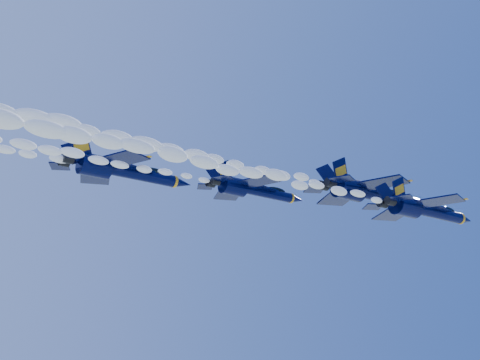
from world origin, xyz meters
TOP-DOWN VIEW (x-y plane):
  - jet_lead at (12.99, -14.42)m, footprint 16.01×13.13m
  - smoke_trail_jet_lead at (-23.74, -14.42)m, footprint 59.78×2.04m
  - jet_second at (11.95, -6.66)m, footprint 18.31×15.02m
  - smoke_trail_jet_second at (-25.76, -6.66)m, footprint 59.78×2.33m
  - jet_third at (1.65, 5.03)m, footprint 15.86×13.01m
  - jet_fourth at (-15.39, 10.34)m, footprint 18.48×15.16m

SIDE VIEW (x-z plane):
  - smoke_trail_jet_lead at x=-23.74m, z-range 147.79..149.62m
  - jet_lead at x=12.99m, z-range 146.18..152.13m
  - smoke_trail_jet_second at x=-25.76m, z-range 151.54..153.64m
  - jet_second at x=11.95m, z-range 149.67..156.47m
  - jet_third at x=1.65m, z-range 151.75..157.65m
  - jet_fourth at x=-15.39m, z-range 152.17..159.03m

